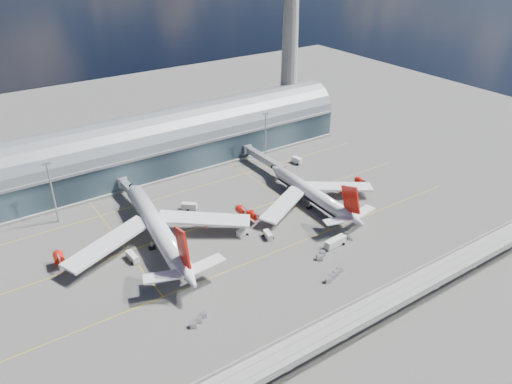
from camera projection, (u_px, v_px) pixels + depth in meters
ground at (240, 247)px, 182.08m from camera, size 500.00×500.00×0.00m
taxi_lines at (210, 220)px, 198.21m from camera, size 200.00×80.12×0.01m
terminal at (150, 148)px, 233.61m from camera, size 200.00×30.00×28.00m
control_tower at (290, 38)px, 260.14m from camera, size 19.00×19.00×103.00m
guideway at (345, 324)px, 139.44m from camera, size 220.00×8.50×7.20m
floodlight_mast_left at (52, 191)px, 191.09m from camera, size 3.00×0.70×25.70m
floodlight_mast_right at (266, 136)px, 240.43m from camera, size 3.00×0.70×25.70m
airliner_left at (158, 229)px, 180.23m from camera, size 72.50×76.26×23.24m
airliner_right at (312, 194)px, 206.83m from camera, size 59.00×61.66×19.57m
jet_bridge_left at (132, 192)px, 208.66m from camera, size 4.40×28.00×7.25m
jet_bridge_right at (262, 157)px, 239.29m from camera, size 4.40×32.00×7.25m
service_truck_0 at (133, 257)px, 174.02m from camera, size 2.64×6.62×2.69m
service_truck_1 at (242, 232)px, 188.12m from camera, size 4.92×3.19×2.63m
service_truck_2 at (335, 242)px, 181.61m from camera, size 9.11×3.35×3.24m
service_truck_3 at (268, 235)px, 186.53m from camera, size 3.12×5.45×2.48m
service_truck_4 at (297, 160)px, 244.78m from camera, size 3.21×5.63×3.11m
service_truck_5 at (189, 206)px, 205.03m from camera, size 6.23×5.80×2.98m
cargo_train_0 at (199, 320)px, 147.16m from camera, size 7.23×4.54×1.63m
cargo_train_1 at (334, 275)px, 166.11m from camera, size 9.70×4.29×1.61m
cargo_train_2 at (321, 255)px, 175.67m from camera, size 5.37×4.23×1.80m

